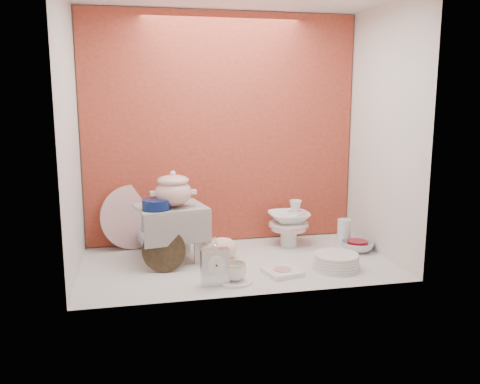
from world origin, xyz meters
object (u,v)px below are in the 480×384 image
object	(u,v)px
floral_platter	(132,217)
gold_rim_teacup	(235,271)
step_stool	(171,233)
blue_white_vase	(157,230)
soup_tureen	(173,189)
mantel_clock	(215,265)
porcelain_tower	(289,223)
plush_pig	(222,248)
dinner_plate_stack	(336,261)
crystal_bowl	(357,246)

from	to	relation	value
floral_platter	gold_rim_teacup	world-z (taller)	floral_platter
step_stool	blue_white_vase	distance (m)	0.25
step_stool	soup_tureen	bearing A→B (deg)	-74.22
mantel_clock	porcelain_tower	xyz separation A→B (m)	(0.59, 0.60, 0.05)
blue_white_vase	gold_rim_teacup	xyz separation A→B (m)	(0.37, -0.67, -0.07)
plush_pig	porcelain_tower	xyz separation A→B (m)	(0.48, 0.19, 0.08)
plush_pig	gold_rim_teacup	bearing A→B (deg)	-97.37
mantel_clock	dinner_plate_stack	world-z (taller)	mantel_clock
soup_tureen	plush_pig	distance (m)	0.46
blue_white_vase	floral_platter	bearing A→B (deg)	153.47
mantel_clock	step_stool	bearing A→B (deg)	108.52
step_stool	porcelain_tower	size ratio (longest dim) A/B	1.29
plush_pig	soup_tureen	bearing A→B (deg)	170.07
gold_rim_teacup	porcelain_tower	size ratio (longest dim) A/B	0.40
step_stool	gold_rim_teacup	world-z (taller)	step_stool
soup_tureen	crystal_bowl	distance (m)	1.22
mantel_clock	porcelain_tower	bearing A→B (deg)	41.57
dinner_plate_stack	plush_pig	bearing A→B (deg)	153.08
mantel_clock	gold_rim_teacup	xyz separation A→B (m)	(0.11, 0.02, -0.05)
step_stool	dinner_plate_stack	size ratio (longest dim) A/B	1.46
plush_pig	blue_white_vase	bearing A→B (deg)	135.01
mantel_clock	plush_pig	size ratio (longest dim) A/B	0.88
gold_rim_teacup	crystal_bowl	world-z (taller)	gold_rim_teacup
mantel_clock	gold_rim_teacup	bearing A→B (deg)	4.32
gold_rim_teacup	dinner_plate_stack	xyz separation A→B (m)	(0.60, 0.08, -0.02)
blue_white_vase	crystal_bowl	size ratio (longest dim) A/B	1.28
floral_platter	blue_white_vase	xyz separation A→B (m)	(0.15, -0.08, -0.07)
step_stool	porcelain_tower	distance (m)	0.79
soup_tureen	crystal_bowl	bearing A→B (deg)	-1.69
soup_tureen	floral_platter	distance (m)	0.48
soup_tureen	blue_white_vase	world-z (taller)	soup_tureen
step_stool	crystal_bowl	bearing A→B (deg)	-14.49
soup_tureen	mantel_clock	xyz separation A→B (m)	(0.17, -0.42, -0.33)
soup_tureen	porcelain_tower	xyz separation A→B (m)	(0.76, 0.18, -0.29)
blue_white_vase	plush_pig	world-z (taller)	blue_white_vase
soup_tureen	crystal_bowl	size ratio (longest dim) A/B	1.25
gold_rim_teacup	dinner_plate_stack	size ratio (longest dim) A/B	0.45
plush_pig	step_stool	bearing A→B (deg)	163.39
blue_white_vase	dinner_plate_stack	xyz separation A→B (m)	(0.97, -0.59, -0.08)
floral_platter	porcelain_tower	size ratio (longest dim) A/B	1.35
plush_pig	dinner_plate_stack	bearing A→B (deg)	-34.28
step_stool	mantel_clock	xyz separation A→B (m)	(0.19, -0.46, -0.06)
blue_white_vase	mantel_clock	xyz separation A→B (m)	(0.26, -0.69, -0.02)
floral_platter	dinner_plate_stack	world-z (taller)	floral_platter
porcelain_tower	mantel_clock	bearing A→B (deg)	-134.38
plush_pig	crystal_bowl	world-z (taller)	plush_pig
soup_tureen	crystal_bowl	world-z (taller)	soup_tureen
gold_rim_teacup	step_stool	bearing A→B (deg)	124.03
dinner_plate_stack	blue_white_vase	bearing A→B (deg)	148.73
soup_tureen	gold_rim_teacup	distance (m)	0.62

